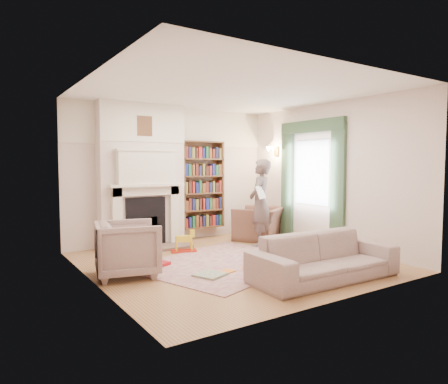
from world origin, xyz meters
TOP-DOWN VIEW (x-y plane):
  - floor at (0.00, 0.00)m, footprint 4.50×4.50m
  - ceiling at (0.00, 0.00)m, footprint 4.50×4.50m
  - wall_back at (0.00, 2.25)m, footprint 4.50×0.00m
  - wall_front at (0.00, -2.25)m, footprint 4.50×0.00m
  - wall_left at (-2.25, 0.00)m, footprint 0.00×4.50m
  - wall_right at (2.25, 0.00)m, footprint 0.00×4.50m
  - fireplace at (-0.75, 2.05)m, footprint 1.70×0.58m
  - bookcase at (0.65, 2.12)m, footprint 1.00×0.24m
  - window at (2.23, 0.40)m, footprint 0.02×0.90m
  - curtain_left at (2.20, -0.30)m, footprint 0.07×0.32m
  - curtain_right at (2.20, 1.10)m, footprint 0.07×0.32m
  - pelmet at (2.19, 0.40)m, footprint 0.09×1.70m
  - wall_sconce at (2.03, 1.50)m, footprint 0.20×0.24m
  - rug at (-0.13, -0.00)m, footprint 3.27×2.88m
  - armchair_reading at (1.63, 1.36)m, footprint 1.40×1.37m
  - armchair_left at (-1.74, 0.14)m, footprint 1.05×1.03m
  - sofa at (0.51, -1.55)m, footprint 2.21×0.94m
  - man_reading at (1.18, 0.76)m, footprint 0.75×0.69m
  - newspaper at (1.03, 0.56)m, footprint 0.36×0.29m
  - coffee_table at (1.30, -0.73)m, footprint 0.79×0.61m
  - paraffin_heater at (-0.94, 1.90)m, footprint 0.26×0.26m
  - rocking_horse at (-0.34, 1.08)m, footprint 0.50×0.33m
  - board_game at (-0.76, -0.54)m, footprint 0.50×0.50m
  - game_box_lid at (-1.14, 0.38)m, footprint 0.37×0.31m
  - comic_annuals at (0.01, -0.45)m, footprint 1.05×0.52m

SIDE VIEW (x-z plane):
  - floor at x=0.00m, z-range 0.00..0.00m
  - rug at x=-0.13m, z-range 0.00..0.01m
  - comic_annuals at x=0.01m, z-range 0.01..0.03m
  - board_game at x=-0.76m, z-range 0.01..0.04m
  - game_box_lid at x=-1.14m, z-range 0.01..0.06m
  - rocking_horse at x=-0.34m, z-range 0.00..0.41m
  - coffee_table at x=1.30m, z-range 0.00..0.45m
  - paraffin_heater at x=-0.94m, z-range 0.00..0.55m
  - sofa at x=0.51m, z-range 0.00..0.64m
  - armchair_reading at x=1.63m, z-range 0.00..0.69m
  - armchair_left at x=-1.74m, z-range 0.00..0.80m
  - man_reading at x=1.18m, z-range 0.00..1.72m
  - newspaper at x=1.03m, z-range 0.97..1.21m
  - bookcase at x=0.65m, z-range 0.25..2.10m
  - curtain_left at x=2.20m, z-range 0.00..2.40m
  - curtain_right at x=2.20m, z-range 0.00..2.40m
  - fireplace at x=-0.75m, z-range -0.01..2.79m
  - wall_back at x=0.00m, z-range -0.85..3.65m
  - wall_front at x=0.00m, z-range -0.85..3.65m
  - wall_left at x=-2.25m, z-range -0.85..3.65m
  - wall_right at x=2.25m, z-range -0.85..3.65m
  - window at x=2.23m, z-range 0.80..2.10m
  - wall_sconce at x=2.03m, z-range 1.78..2.02m
  - pelmet at x=2.19m, z-range 2.26..2.50m
  - ceiling at x=0.00m, z-range 2.80..2.80m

